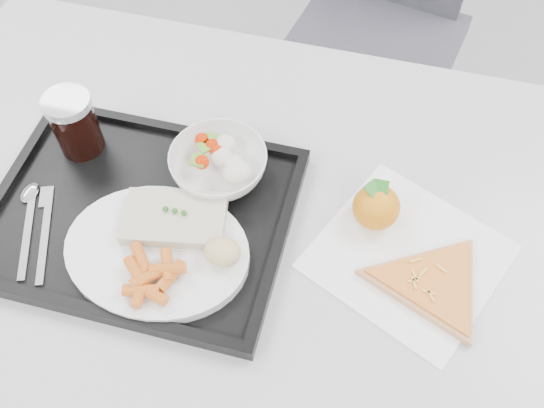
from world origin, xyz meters
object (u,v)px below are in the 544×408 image
object	(u,v)px
table	(242,236)
pizza_slice	(432,284)
dinner_plate	(157,251)
cola_glass	(74,123)
tray	(141,215)
chair	(381,1)
salad_bowl	(219,165)
tangerine	(376,207)

from	to	relation	value
table	pizza_slice	world-z (taller)	pizza_slice
dinner_plate	cola_glass	bearing A→B (deg)	139.70
tray	cola_glass	size ratio (longest dim) A/B	4.17
chair	dinner_plate	bearing A→B (deg)	-102.66
tray	dinner_plate	world-z (taller)	dinner_plate
chair	table	bearing A→B (deg)	-98.16
tray	cola_glass	distance (m)	0.18
salad_bowl	dinner_plate	bearing A→B (deg)	-104.92
cola_glass	table	bearing A→B (deg)	-10.89
chair	pizza_slice	xyz separation A→B (m)	(0.18, -0.90, 0.22)
chair	pizza_slice	world-z (taller)	chair
cola_glass	tangerine	distance (m)	0.48
table	tangerine	distance (m)	0.23
table	dinner_plate	world-z (taller)	dinner_plate
tangerine	pizza_slice	xyz separation A→B (m)	(0.10, -0.09, -0.02)
chair	salad_bowl	world-z (taller)	chair
tray	dinner_plate	size ratio (longest dim) A/B	1.67
chair	pizza_slice	bearing A→B (deg)	-78.82
salad_bowl	pizza_slice	size ratio (longest dim) A/B	0.65
dinner_plate	cola_glass	distance (m)	0.25
dinner_plate	cola_glass	size ratio (longest dim) A/B	2.50
tray	salad_bowl	world-z (taller)	salad_bowl
table	tray	world-z (taller)	tray
chair	tray	size ratio (longest dim) A/B	2.07
dinner_plate	tangerine	world-z (taller)	tangerine
dinner_plate	pizza_slice	distance (m)	0.40
chair	pizza_slice	distance (m)	0.94
table	chair	world-z (taller)	chair
tray	pizza_slice	bearing A→B (deg)	-0.80
cola_glass	pizza_slice	size ratio (longest dim) A/B	0.46
tangerine	dinner_plate	bearing A→B (deg)	-153.33
tray	cola_glass	bearing A→B (deg)	143.98
table	tray	distance (m)	0.17
tray	pizza_slice	distance (m)	0.44
cola_glass	pizza_slice	xyz separation A→B (m)	(0.58, -0.11, -0.06)
chair	cola_glass	xyz separation A→B (m)	(-0.40, -0.79, 0.28)
dinner_plate	salad_bowl	world-z (taller)	salad_bowl
salad_bowl	cola_glass	world-z (taller)	cola_glass
table	chair	xyz separation A→B (m)	(0.12, 0.85, -0.15)
chair	dinner_plate	size ratio (longest dim) A/B	3.44
dinner_plate	pizza_slice	xyz separation A→B (m)	(0.39, 0.05, -0.01)
table	cola_glass	bearing A→B (deg)	169.11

